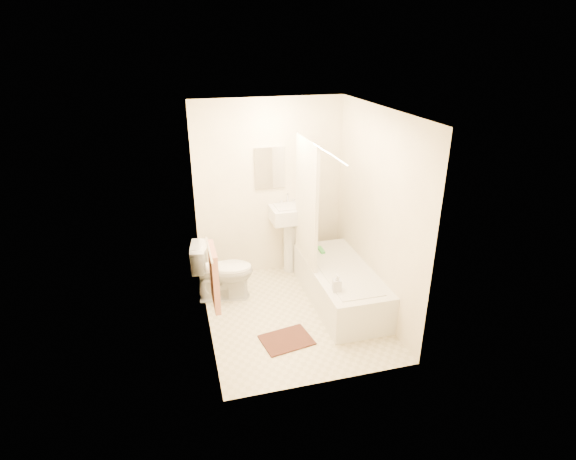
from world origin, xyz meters
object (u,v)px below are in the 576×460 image
object	(u,v)px
soap_bottle	(337,283)
bath_mat	(287,340)
sink	(290,236)
toilet	(223,271)
bathtub	(340,285)

from	to	relation	value
soap_bottle	bath_mat	bearing A→B (deg)	-167.86
sink	soap_bottle	xyz separation A→B (m)	(0.15, -1.41, 0.03)
toilet	soap_bottle	distance (m)	1.51
toilet	bathtub	distance (m)	1.48
bathtub	soap_bottle	size ratio (longest dim) A/B	7.95
bath_mat	soap_bottle	xyz separation A→B (m)	(0.61, 0.13, 0.56)
sink	bath_mat	world-z (taller)	sink
toilet	bathtub	xyz separation A→B (m)	(1.39, -0.48, -0.14)
sink	bath_mat	distance (m)	1.69
sink	soap_bottle	bearing A→B (deg)	-85.32
sink	bathtub	bearing A→B (deg)	-68.82
toilet	bath_mat	xyz separation A→B (m)	(0.54, -1.09, -0.36)
sink	bathtub	distance (m)	1.05
toilet	sink	size ratio (longest dim) A/B	0.71
bath_mat	soap_bottle	size ratio (longest dim) A/B	2.58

